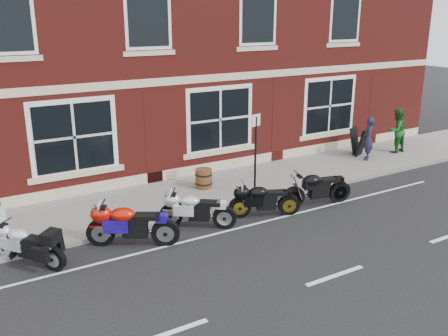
# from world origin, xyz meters

# --- Properties ---
(ground) EXTENTS (80.00, 80.00, 0.00)m
(ground) POSITION_xyz_m (0.00, 0.00, 0.00)
(ground) COLOR black
(ground) RESTS_ON ground
(sidewalk) EXTENTS (30.00, 3.00, 0.12)m
(sidewalk) POSITION_xyz_m (0.00, 3.00, 0.06)
(sidewalk) COLOR slate
(sidewalk) RESTS_ON ground
(kerb) EXTENTS (30.00, 0.16, 0.12)m
(kerb) POSITION_xyz_m (0.00, 1.42, 0.06)
(kerb) COLOR slate
(kerb) RESTS_ON ground
(moto_touring_silver) EXTENTS (1.31, 1.67, 1.31)m
(moto_touring_silver) POSITION_xyz_m (-5.63, 0.99, 0.54)
(moto_touring_silver) COLOR black
(moto_touring_silver) RESTS_ON ground
(moto_sport_red) EXTENTS (2.03, 1.29, 1.03)m
(moto_sport_red) POSITION_xyz_m (-3.26, 0.70, 0.59)
(moto_sport_red) COLOR black
(moto_sport_red) RESTS_ON ground
(moto_sport_black) EXTENTS (1.90, 0.92, 0.91)m
(moto_sport_black) POSITION_xyz_m (0.56, 0.55, 0.52)
(moto_sport_black) COLOR black
(moto_sport_black) RESTS_ON ground
(moto_sport_silver) EXTENTS (1.75, 1.33, 0.93)m
(moto_sport_silver) POSITION_xyz_m (-1.39, 0.85, 0.54)
(moto_sport_silver) COLOR black
(moto_sport_silver) RESTS_ON ground
(moto_naked_black) EXTENTS (2.17, 0.61, 0.99)m
(moto_naked_black) POSITION_xyz_m (2.39, 0.46, 0.57)
(moto_naked_black) COLOR black
(moto_naked_black) RESTS_ON ground
(pedestrian_left) EXTENTS (0.70, 0.69, 1.63)m
(pedestrian_left) POSITION_xyz_m (7.01, 2.84, 0.93)
(pedestrian_left) COLOR black
(pedestrian_left) RESTS_ON sidewalk
(pedestrian_right) EXTENTS (0.88, 0.70, 1.76)m
(pedestrian_right) POSITION_xyz_m (8.76, 3.03, 1.00)
(pedestrian_right) COLOR #17511B
(pedestrian_right) RESTS_ON sidewalk
(a_board_sign) EXTENTS (0.75, 0.63, 1.07)m
(a_board_sign) POSITION_xyz_m (7.17, 3.47, 0.65)
(a_board_sign) COLOR black
(a_board_sign) RESTS_ON sidewalk
(barrel_planter) EXTENTS (0.56, 0.56, 0.62)m
(barrel_planter) POSITION_xyz_m (0.13, 3.21, 0.43)
(barrel_planter) COLOR #523615
(barrel_planter) RESTS_ON sidewalk
(parking_sign) EXTENTS (0.35, 0.11, 2.52)m
(parking_sign) POSITION_xyz_m (1.16, 1.83, 1.57)
(parking_sign) COLOR black
(parking_sign) RESTS_ON sidewalk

